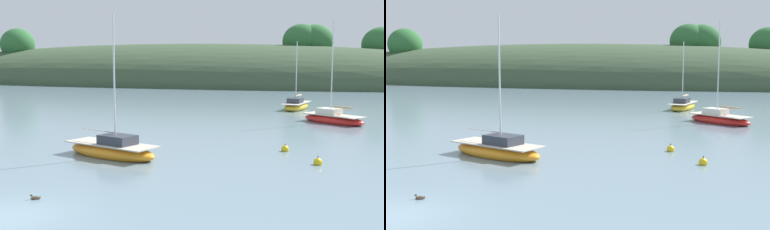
# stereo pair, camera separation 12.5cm
# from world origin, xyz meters

# --- Properties ---
(ground_plane) EXTENTS (400.00, 400.00, 0.00)m
(ground_plane) POSITION_xyz_m (0.00, 0.00, 0.00)
(ground_plane) COLOR slate
(far_shoreline_hill) EXTENTS (150.00, 36.00, 19.98)m
(far_shoreline_hill) POSITION_xyz_m (-24.74, 83.12, 0.14)
(far_shoreline_hill) COLOR #384C33
(far_shoreline_hill) RESTS_ON ground
(sailboat_cream_ketch) EXTENTS (5.70, 4.86, 8.46)m
(sailboat_cream_ketch) POSITION_xyz_m (9.44, 27.97, 0.37)
(sailboat_cream_ketch) COLOR red
(sailboat_cream_ketch) RESTS_ON ground
(sailboat_yellow_far) EXTENTS (2.82, 6.04, 7.12)m
(sailboat_yellow_far) POSITION_xyz_m (5.43, 37.96, 0.37)
(sailboat_yellow_far) COLOR gold
(sailboat_yellow_far) RESTS_ON ground
(sailboat_white_near) EXTENTS (6.14, 3.60, 7.71)m
(sailboat_white_near) POSITION_xyz_m (-1.30, 10.17, 0.36)
(sailboat_white_near) COLOR orange
(sailboat_white_near) RESTS_ON ground
(mooring_buoy_outer) EXTENTS (0.44, 0.44, 0.54)m
(mooring_buoy_outer) POSITION_xyz_m (9.34, 11.48, 0.12)
(mooring_buoy_outer) COLOR yellow
(mooring_buoy_outer) RESTS_ON ground
(mooring_buoy_inner) EXTENTS (0.44, 0.44, 0.54)m
(mooring_buoy_inner) POSITION_xyz_m (7.33, 14.54, 0.12)
(mooring_buoy_inner) COLOR yellow
(mooring_buoy_inner) RESTS_ON ground
(duck_lone_left) EXTENTS (0.40, 0.33, 0.24)m
(duck_lone_left) POSITION_xyz_m (-0.30, 2.03, 0.05)
(duck_lone_left) COLOR #473828
(duck_lone_left) RESTS_ON ground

